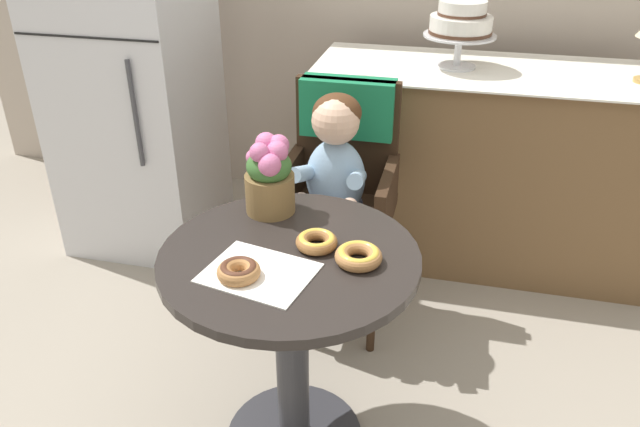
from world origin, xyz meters
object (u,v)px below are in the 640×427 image
object	(u,v)px
wicker_chair	(342,166)
donut_mid	(359,255)
refrigerator	(131,70)
cafe_table	(291,315)
donut_side	(239,270)
seated_child	(333,174)
flower_vase	(270,175)
donut_front	(317,241)
tiered_cake_stand	(461,23)

from	to	relation	value
wicker_chair	donut_mid	xyz separation A→B (m)	(0.20, -0.76, 0.10)
donut_mid	refrigerator	world-z (taller)	refrigerator
cafe_table	refrigerator	bearing A→B (deg)	133.67
wicker_chair	refrigerator	bearing A→B (deg)	161.19
wicker_chair	donut_side	size ratio (longest dim) A/B	8.48
seated_child	donut_side	bearing A→B (deg)	-96.35
seated_child	flower_vase	distance (m)	0.43
wicker_chair	seated_child	xyz separation A→B (m)	(0.00, -0.16, 0.04)
flower_vase	cafe_table	bearing A→B (deg)	-61.20
cafe_table	donut_front	distance (m)	0.25
cafe_table	flower_vase	size ratio (longest dim) A/B	3.02
flower_vase	refrigerator	xyz separation A→B (m)	(-0.93, 0.88, 0.01)
cafe_table	tiered_cake_stand	distance (m)	1.47
tiered_cake_stand	refrigerator	distance (m)	1.45
seated_child	flower_vase	world-z (taller)	seated_child
seated_child	refrigerator	distance (m)	1.16
wicker_chair	flower_vase	bearing A→B (deg)	-102.43
refrigerator	donut_front	bearing A→B (deg)	-43.35
donut_mid	flower_vase	world-z (taller)	flower_vase
cafe_table	seated_child	size ratio (longest dim) A/B	0.99
seated_child	tiered_cake_stand	world-z (taller)	tiered_cake_stand
cafe_table	seated_child	xyz separation A→B (m)	(-0.01, 0.61, 0.17)
refrigerator	donut_side	bearing A→B (deg)	-52.37
tiered_cake_stand	refrigerator	world-z (taller)	refrigerator
wicker_chair	tiered_cake_stand	size ratio (longest dim) A/B	3.18
donut_front	refrigerator	bearing A→B (deg)	136.65
cafe_table	wicker_chair	world-z (taller)	wicker_chair
seated_child	tiered_cake_stand	xyz separation A→B (m)	(0.38, 0.69, 0.40)
donut_mid	refrigerator	distance (m)	1.66
wicker_chair	refrigerator	world-z (taller)	refrigerator
wicker_chair	cafe_table	bearing A→B (deg)	-90.04
seated_child	cafe_table	bearing A→B (deg)	-89.05
wicker_chair	tiered_cake_stand	xyz separation A→B (m)	(0.38, 0.54, 0.44)
wicker_chair	donut_side	xyz separation A→B (m)	(-0.08, -0.90, 0.10)
donut_side	cafe_table	bearing A→B (deg)	56.56
flower_vase	donut_side	bearing A→B (deg)	-85.54
donut_front	donut_mid	world-z (taller)	donut_mid
wicker_chair	seated_child	size ratio (longest dim) A/B	1.31
seated_child	refrigerator	bearing A→B (deg)	154.59
seated_child	tiered_cake_stand	distance (m)	0.89
cafe_table	refrigerator	world-z (taller)	refrigerator
wicker_chair	donut_front	xyz separation A→B (m)	(0.08, -0.71, 0.10)
donut_front	wicker_chair	bearing A→B (deg)	96.00
cafe_table	tiered_cake_stand	xyz separation A→B (m)	(0.37, 1.30, 0.57)
wicker_chair	donut_front	bearing A→B (deg)	-84.79
tiered_cake_stand	flower_vase	bearing A→B (deg)	-114.41
wicker_chair	tiered_cake_stand	bearing A→B (deg)	54.12
donut_mid	donut_side	bearing A→B (deg)	-153.19
donut_side	donut_mid	bearing A→B (deg)	26.81
seated_child	tiered_cake_stand	size ratio (longest dim) A/B	2.42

